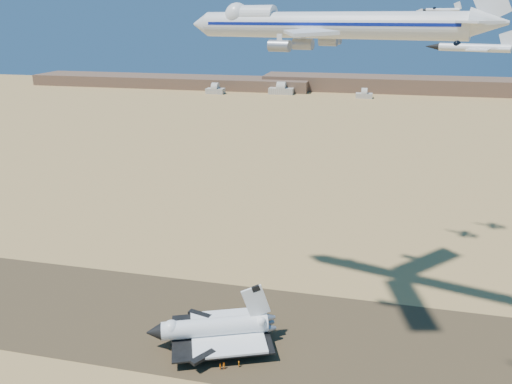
% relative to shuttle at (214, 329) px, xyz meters
% --- Properties ---
extents(ground, '(1200.00, 1200.00, 0.00)m').
position_rel_shuttle_xyz_m(ground, '(-7.95, 8.50, -4.93)').
color(ground, tan).
rests_on(ground, ground).
extents(runway, '(600.00, 50.00, 0.06)m').
position_rel_shuttle_xyz_m(runway, '(-7.95, 8.50, -4.90)').
color(runway, '#4D3B26').
rests_on(runway, ground).
extents(ridgeline, '(960.00, 90.00, 18.00)m').
position_rel_shuttle_xyz_m(ridgeline, '(57.36, 535.81, 2.70)').
color(ridgeline, brown).
rests_on(ridgeline, ground).
extents(hangars, '(200.50, 29.50, 30.00)m').
position_rel_shuttle_xyz_m(hangars, '(-71.95, 486.93, -0.10)').
color(hangars, beige).
rests_on(hangars, ground).
extents(shuttle, '(37.69, 31.21, 18.33)m').
position_rel_shuttle_xyz_m(shuttle, '(0.00, 0.00, 0.00)').
color(shuttle, white).
rests_on(shuttle, runway).
extents(carrier_747, '(85.24, 64.01, 21.24)m').
position_rel_shuttle_xyz_m(carrier_747, '(23.55, 22.43, 83.08)').
color(carrier_747, silver).
extents(crew_a, '(0.52, 0.72, 1.83)m').
position_rel_shuttle_xyz_m(crew_a, '(9.66, -8.50, -3.95)').
color(crew_a, orange).
rests_on(crew_a, runway).
extents(crew_b, '(0.97, 1.05, 1.88)m').
position_rel_shuttle_xyz_m(crew_b, '(5.91, -10.05, -3.93)').
color(crew_b, orange).
rests_on(crew_b, runway).
extents(crew_c, '(1.15, 1.15, 1.84)m').
position_rel_shuttle_xyz_m(crew_c, '(4.99, -10.65, -3.95)').
color(crew_c, orange).
rests_on(crew_c, runway).
extents(chase_jet_a, '(14.30, 8.40, 3.66)m').
position_rel_shuttle_xyz_m(chase_jet_a, '(55.56, -21.74, 80.17)').
color(chase_jet_a, silver).
extents(chase_jet_e, '(14.10, 8.38, 3.64)m').
position_rel_shuttle_xyz_m(chase_jet_e, '(48.29, 68.15, 84.79)').
color(chase_jet_e, silver).
extents(chase_jet_f, '(14.04, 7.93, 3.53)m').
position_rel_shuttle_xyz_m(chase_jet_f, '(61.34, 79.42, 87.34)').
color(chase_jet_f, silver).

